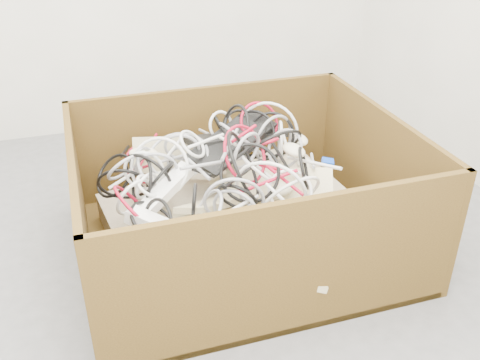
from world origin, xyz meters
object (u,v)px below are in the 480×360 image
object	(u,v)px
cardboard_box	(237,220)
power_strip_right	(169,231)
power_strip_left	(162,193)
vga_plug	(328,162)

from	to	relation	value
cardboard_box	power_strip_right	xyz separation A→B (m)	(-0.31, -0.26, 0.19)
power_strip_left	vga_plug	size ratio (longest dim) A/B	6.72
cardboard_box	vga_plug	bearing A→B (deg)	-5.80
power_strip_left	power_strip_right	bearing A→B (deg)	-132.65
power_strip_right	power_strip_left	bearing A→B (deg)	127.51
cardboard_box	power_strip_left	distance (m)	0.38
cardboard_box	vga_plug	xyz separation A→B (m)	(0.36, -0.04, 0.22)
cardboard_box	power_strip_right	world-z (taller)	cardboard_box
power_strip_left	vga_plug	bearing A→B (deg)	-34.95
power_strip_left	power_strip_right	size ratio (longest dim) A/B	1.00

